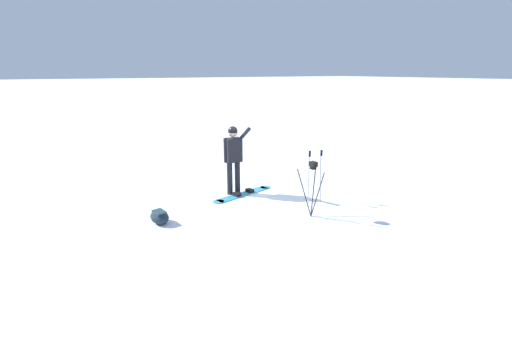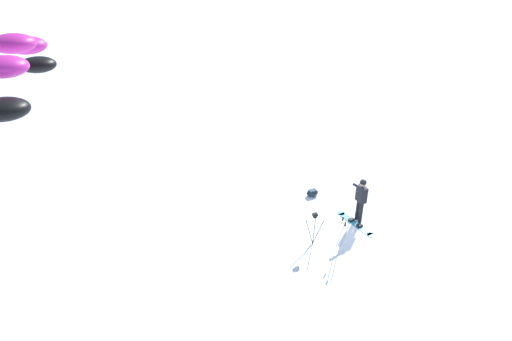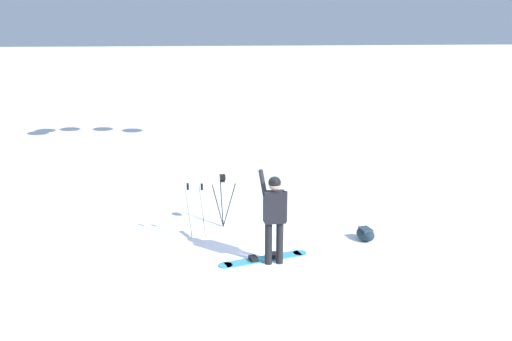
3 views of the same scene
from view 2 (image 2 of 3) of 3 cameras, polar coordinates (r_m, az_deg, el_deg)
The scene contains 7 objects.
ground_plane at distance 14.91m, azimuth 12.67°, elevation -8.42°, with size 300.00×300.00×0.00m, color white.
snowboarder at distance 15.01m, azimuth 14.72°, elevation -3.51°, with size 0.47×0.66×1.78m.
snowboard at distance 15.35m, azimuth 13.94°, elevation -7.32°, with size 1.83×0.60×0.10m.
traction_kite at distance 11.05m, azimuth -30.67°, elevation 12.88°, with size 4.93×1.05×1.34m.
gear_bag_large at distance 16.72m, azimuth 8.03°, elevation -3.14°, with size 0.41×0.55×0.27m.
camera_tripod at distance 13.60m, azimuth 8.31°, elevation -7.26°, with size 0.56×0.56×1.24m.
ski_poles at distance 13.45m, azimuth 12.25°, elevation -8.40°, with size 0.45×0.33×1.25m.
Camera 2 is at (-10.19, 6.76, 8.52)m, focal length 28.13 mm.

